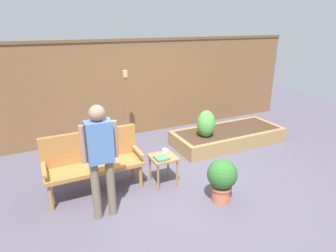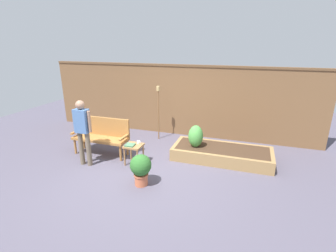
{
  "view_description": "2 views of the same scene",
  "coord_description": "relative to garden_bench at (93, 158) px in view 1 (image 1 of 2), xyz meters",
  "views": [
    {
      "loc": [
        -2.05,
        -3.43,
        2.47
      ],
      "look_at": [
        0.08,
        0.98,
        0.69
      ],
      "focal_mm": 30.42,
      "sensor_mm": 36.0,
      "label": 1
    },
    {
      "loc": [
        2.13,
        -4.63,
        2.76
      ],
      "look_at": [
        0.4,
        0.57,
        0.93
      ],
      "focal_mm": 26.75,
      "sensor_mm": 36.0,
      "label": 2
    }
  ],
  "objects": [
    {
      "name": "ground_plane",
      "position": [
        1.39,
        -0.57,
        -0.54
      ],
      "size": [
        14.0,
        14.0,
        0.0
      ],
      "primitive_type": "plane",
      "color": "#514C5B"
    },
    {
      "name": "fence_back",
      "position": [
        1.39,
        2.03,
        0.55
      ],
      "size": [
        8.4,
        0.14,
        2.16
      ],
      "color": "brown",
      "rests_on": "ground_plane"
    },
    {
      "name": "garden_bench",
      "position": [
        0.0,
        0.0,
        0.0
      ],
      "size": [
        1.44,
        0.48,
        0.94
      ],
      "color": "#A87038",
      "rests_on": "ground_plane"
    },
    {
      "name": "side_table",
      "position": [
        1.04,
        -0.31,
        -0.15
      ],
      "size": [
        0.4,
        0.4,
        0.48
      ],
      "color": "#9E7042",
      "rests_on": "ground_plane"
    },
    {
      "name": "cup_on_table",
      "position": [
        1.12,
        -0.2,
        -0.03
      ],
      "size": [
        0.1,
        0.07,
        0.08
      ],
      "color": "white",
      "rests_on": "side_table"
    },
    {
      "name": "book_on_table",
      "position": [
        0.98,
        -0.38,
        -0.05
      ],
      "size": [
        0.22,
        0.21,
        0.04
      ],
      "primitive_type": "cube",
      "rotation": [
        0.0,
        0.0,
        0.06
      ],
      "color": "#4C7A56",
      "rests_on": "side_table"
    },
    {
      "name": "potted_boxwood",
      "position": [
        1.59,
        -1.12,
        -0.16
      ],
      "size": [
        0.43,
        0.43,
        0.66
      ],
      "color": "#C66642",
      "rests_on": "ground_plane"
    },
    {
      "name": "raised_planter_bed",
      "position": [
        3.0,
        0.59,
        -0.39
      ],
      "size": [
        2.4,
        1.0,
        0.3
      ],
      "color": "#997547",
      "rests_on": "ground_plane"
    },
    {
      "name": "shrub_near_bench",
      "position": [
        2.35,
        0.48,
        0.03
      ],
      "size": [
        0.36,
        0.36,
        0.55
      ],
      "color": "brown",
      "rests_on": "raised_planter_bed"
    },
    {
      "name": "tiki_torch",
      "position": [
        1.02,
        1.42,
        0.56
      ],
      "size": [
        0.1,
        0.1,
        1.59
      ],
      "color": "brown",
      "rests_on": "ground_plane"
    },
    {
      "name": "person_by_bench",
      "position": [
        -0.02,
        -0.72,
        0.39
      ],
      "size": [
        0.47,
        0.2,
        1.56
      ],
      "color": "#70604C",
      "rests_on": "ground_plane"
    }
  ]
}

